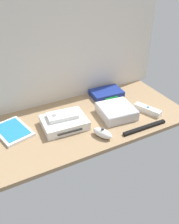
{
  "coord_description": "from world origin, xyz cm",
  "views": [
    {
      "loc": [
        -47.55,
        -90.61,
        71.35
      ],
      "look_at": [
        0.0,
        0.0,
        4.0
      ],
      "focal_mm": 39.21,
      "sensor_mm": 36.0,
      "label": 1
    }
  ],
  "objects_px": {
    "game_console": "(64,122)",
    "remote_wand": "(148,110)",
    "mini_computer": "(116,111)",
    "remote_nunchuk": "(103,133)",
    "remote_classic_pad": "(62,115)",
    "game_case": "(13,131)",
    "sensor_bar": "(145,128)",
    "network_router": "(106,93)"
  },
  "relations": [
    {
      "from": "game_console",
      "to": "remote_wand",
      "type": "xyz_separation_m",
      "value": [
        0.44,
        -0.09,
        -0.01
      ]
    },
    {
      "from": "mini_computer",
      "to": "remote_classic_pad",
      "type": "height_order",
      "value": "remote_classic_pad"
    },
    {
      "from": "network_router",
      "to": "remote_nunchuk",
      "type": "height_order",
      "value": "remote_nunchuk"
    },
    {
      "from": "mini_computer",
      "to": "game_case",
      "type": "relative_size",
      "value": 0.86
    },
    {
      "from": "remote_wand",
      "to": "remote_classic_pad",
      "type": "xyz_separation_m",
      "value": [
        -0.44,
        0.1,
        0.04
      ]
    },
    {
      "from": "game_console",
      "to": "mini_computer",
      "type": "relative_size",
      "value": 1.17
    },
    {
      "from": "game_case",
      "to": "remote_classic_pad",
      "type": "relative_size",
      "value": 1.42
    },
    {
      "from": "network_router",
      "to": "game_case",
      "type": "bearing_deg",
      "value": -167.56
    },
    {
      "from": "network_router",
      "to": "remote_nunchuk",
      "type": "distance_m",
      "value": 0.38
    },
    {
      "from": "mini_computer",
      "to": "remote_wand",
      "type": "relative_size",
      "value": 1.24
    },
    {
      "from": "mini_computer",
      "to": "remote_nunchuk",
      "type": "bearing_deg",
      "value": -142.05
    },
    {
      "from": "remote_classic_pad",
      "to": "sensor_bar",
      "type": "xyz_separation_m",
      "value": [
        0.33,
        -0.21,
        -0.05
      ]
    },
    {
      "from": "network_router",
      "to": "remote_classic_pad",
      "type": "distance_m",
      "value": 0.37
    },
    {
      "from": "mini_computer",
      "to": "sensor_bar",
      "type": "distance_m",
      "value": 0.17
    },
    {
      "from": "sensor_bar",
      "to": "mini_computer",
      "type": "bearing_deg",
      "value": 110.87
    },
    {
      "from": "game_case",
      "to": "remote_classic_pad",
      "type": "xyz_separation_m",
      "value": [
        0.23,
        -0.05,
        0.05
      ]
    },
    {
      "from": "game_console",
      "to": "remote_wand",
      "type": "height_order",
      "value": "game_console"
    },
    {
      "from": "network_router",
      "to": "sensor_bar",
      "type": "height_order",
      "value": "network_router"
    },
    {
      "from": "game_case",
      "to": "game_console",
      "type": "bearing_deg",
      "value": -30.03
    },
    {
      "from": "game_console",
      "to": "mini_computer",
      "type": "distance_m",
      "value": 0.28
    },
    {
      "from": "remote_wand",
      "to": "game_console",
      "type": "bearing_deg",
      "value": 146.52
    },
    {
      "from": "remote_classic_pad",
      "to": "sensor_bar",
      "type": "relative_size",
      "value": 0.63
    },
    {
      "from": "game_case",
      "to": "network_router",
      "type": "xyz_separation_m",
      "value": [
        0.57,
        0.09,
        0.01
      ]
    },
    {
      "from": "remote_wand",
      "to": "remote_classic_pad",
      "type": "height_order",
      "value": "remote_classic_pad"
    },
    {
      "from": "remote_classic_pad",
      "to": "mini_computer",
      "type": "bearing_deg",
      "value": -4.55
    },
    {
      "from": "mini_computer",
      "to": "remote_nunchuk",
      "type": "distance_m",
      "value": 0.19
    },
    {
      "from": "game_console",
      "to": "sensor_bar",
      "type": "xyz_separation_m",
      "value": [
        0.33,
        -0.2,
        -0.01
      ]
    },
    {
      "from": "game_console",
      "to": "remote_wand",
      "type": "bearing_deg",
      "value": -7.84
    },
    {
      "from": "game_case",
      "to": "remote_nunchuk",
      "type": "height_order",
      "value": "remote_nunchuk"
    },
    {
      "from": "remote_nunchuk",
      "to": "mini_computer",
      "type": "bearing_deg",
      "value": 12.35
    },
    {
      "from": "remote_classic_pad",
      "to": "sensor_bar",
      "type": "bearing_deg",
      "value": -26.2
    },
    {
      "from": "remote_wand",
      "to": "network_router",
      "type": "bearing_deg",
      "value": 89.85
    },
    {
      "from": "game_console",
      "to": "remote_wand",
      "type": "relative_size",
      "value": 1.46
    },
    {
      "from": "mini_computer",
      "to": "remote_nunchuk",
      "type": "xyz_separation_m",
      "value": [
        -0.15,
        -0.12,
        -0.01
      ]
    },
    {
      "from": "game_case",
      "to": "remote_wand",
      "type": "height_order",
      "value": "remote_wand"
    },
    {
      "from": "game_case",
      "to": "remote_nunchuk",
      "type": "bearing_deg",
      "value": -45.83
    },
    {
      "from": "mini_computer",
      "to": "remote_nunchuk",
      "type": "relative_size",
      "value": 1.72
    },
    {
      "from": "remote_nunchuk",
      "to": "sensor_bar",
      "type": "bearing_deg",
      "value": -37.17
    },
    {
      "from": "game_case",
      "to": "remote_wand",
      "type": "bearing_deg",
      "value": -26.91
    },
    {
      "from": "game_case",
      "to": "sensor_bar",
      "type": "xyz_separation_m",
      "value": [
        0.57,
        -0.27,
        -0.0
      ]
    },
    {
      "from": "game_case",
      "to": "remote_wand",
      "type": "distance_m",
      "value": 0.69
    },
    {
      "from": "game_console",
      "to": "game_case",
      "type": "height_order",
      "value": "game_console"
    }
  ]
}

